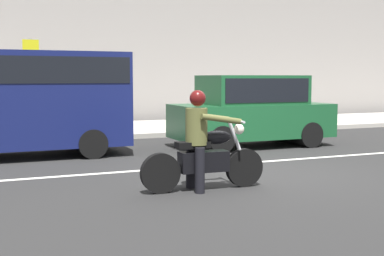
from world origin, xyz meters
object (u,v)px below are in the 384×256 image
Objects in this scene: motorcycle_with_rider_olive at (203,149)px; parked_van_navy at (17,96)px; street_sign_post at (32,77)px; parked_hatchback_forest_green at (252,110)px.

parked_van_navy is (-2.36, 4.66, 0.69)m from motorcycle_with_rider_olive.
motorcycle_with_rider_olive is 0.75× the size of street_sign_post.
parked_van_navy is 1.75× the size of street_sign_post.
motorcycle_with_rider_olive is 8.14m from street_sign_post.
street_sign_post is (-1.72, 7.88, 1.12)m from motorcycle_with_rider_olive.
parked_van_navy is 5.64m from parked_hatchback_forest_green.
parked_hatchback_forest_green is 1.49× the size of street_sign_post.
parked_hatchback_forest_green is (3.25, 4.21, 0.29)m from motorcycle_with_rider_olive.
parked_hatchback_forest_green is at bearing 52.32° from motorcycle_with_rider_olive.
motorcycle_with_rider_olive is at bearing -77.72° from street_sign_post.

